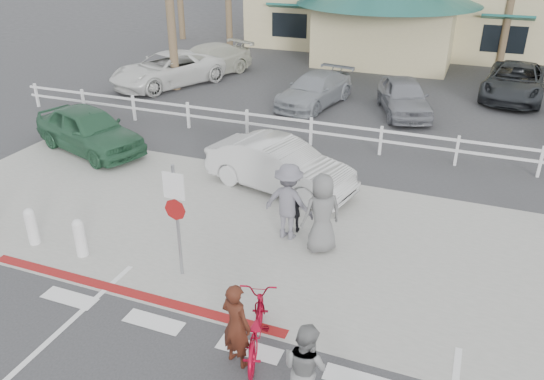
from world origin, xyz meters
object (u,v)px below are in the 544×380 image
at_px(sign_post, 177,216).
at_px(car_red_compact, 89,129).
at_px(car_white_sedan, 280,166).
at_px(bike_red, 255,327).

xyz_separation_m(sign_post, car_red_compact, (-6.46, 5.14, -0.70)).
distance_m(sign_post, car_white_sedan, 4.80).
bearing_deg(bike_red, car_white_sedan, -89.63).
height_order(bike_red, car_white_sedan, car_white_sedan).
relative_size(sign_post, car_white_sedan, 0.66).
distance_m(sign_post, bike_red, 2.99).
bearing_deg(car_white_sedan, bike_red, -150.03).
xyz_separation_m(bike_red, car_red_compact, (-8.85, 6.67, 0.25)).
distance_m(bike_red, car_red_compact, 11.09).
relative_size(bike_red, car_red_compact, 0.43).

